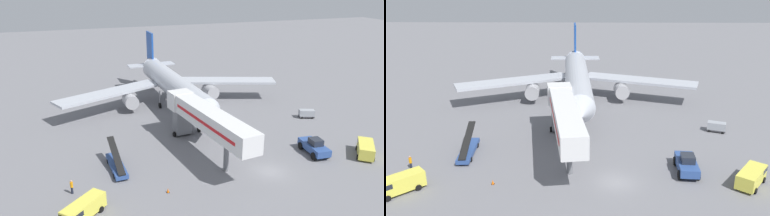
{
  "view_description": "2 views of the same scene",
  "coord_description": "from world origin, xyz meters",
  "views": [
    {
      "loc": [
        -24.29,
        -39.02,
        24.73
      ],
      "look_at": [
        -3.82,
        20.64,
        2.47
      ],
      "focal_mm": 35.66,
      "sensor_mm": 36.0,
      "label": 1
    },
    {
      "loc": [
        -3.81,
        -40.14,
        23.1
      ],
      "look_at": [
        -4.62,
        16.47,
        3.37
      ],
      "focal_mm": 36.81,
      "sensor_mm": 36.0,
      "label": 2
    }
  ],
  "objects": [
    {
      "name": "ground_plane",
      "position": [
        0.0,
        0.0,
        0.0
      ],
      "size": [
        300.0,
        300.0,
        0.0
      ],
      "primitive_type": "plane",
      "color": "slate"
    },
    {
      "name": "airplane_at_gate",
      "position": [
        -4.96,
        28.98,
        4.63
      ],
      "size": [
        44.59,
        40.19,
        12.55
      ],
      "color": "#B7BCC6",
      "rests_on": "ground"
    },
    {
      "name": "jet_bridge",
      "position": [
        -6.28,
        8.1,
        5.45
      ],
      "size": [
        6.16,
        21.29,
        7.23
      ],
      "color": "silver",
      "rests_on": "ground"
    },
    {
      "name": "pushback_tug",
      "position": [
        8.72,
        2.62,
        1.13
      ],
      "size": [
        2.85,
        5.62,
        2.43
      ],
      "color": "#2D4C8E",
      "rests_on": "ground"
    },
    {
      "name": "belt_loader_truck",
      "position": [
        -19.08,
        7.14,
        0.78
      ],
      "size": [
        2.08,
        7.28,
        3.36
      ],
      "color": "#2D4C8E",
      "rests_on": "ground"
    },
    {
      "name": "service_van_far_left",
      "position": [
        15.38,
        -0.21,
        1.1
      ],
      "size": [
        4.72,
        5.16,
        1.91
      ],
      "color": "#E5DB4C",
      "rests_on": "ground"
    },
    {
      "name": "service_van_far_center",
      "position": [
        -24.07,
        -2.62,
        1.16
      ],
      "size": [
        5.08,
        4.99,
        2.01
      ],
      "color": "#E5DB4C",
      "rests_on": "ground"
    },
    {
      "name": "baggage_cart_mid_right",
      "position": [
        16.41,
        15.5,
        0.83
      ],
      "size": [
        2.94,
        2.14,
        1.5
      ],
      "color": "#38383D",
      "rests_on": "ground"
    },
    {
      "name": "ground_crew_worker_foreground",
      "position": [
        -24.98,
        2.88,
        0.96
      ],
      "size": [
        0.49,
        0.49,
        1.82
      ],
      "color": "#1E2333",
      "rests_on": "ground"
    },
    {
      "name": "safety_cone_alpha",
      "position": [
        -14.14,
        -0.58,
        0.27
      ],
      "size": [
        0.36,
        0.36,
        0.56
      ],
      "color": "black",
      "rests_on": "ground"
    }
  ]
}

